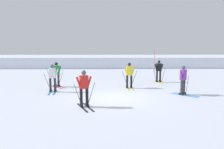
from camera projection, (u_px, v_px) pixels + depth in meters
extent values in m
plane|color=silver|center=(114.00, 98.00, 12.38)|extent=(120.00, 120.00, 0.00)
cube|color=silver|center=(110.00, 61.00, 32.09)|extent=(80.00, 8.76, 1.35)
cube|color=gold|center=(132.00, 88.00, 15.08)|extent=(0.19, 1.60, 0.02)
cube|color=gold|center=(127.00, 88.00, 15.06)|extent=(0.19, 1.60, 0.02)
cube|color=black|center=(131.00, 87.00, 15.22)|extent=(0.14, 0.27, 0.10)
cube|color=black|center=(127.00, 87.00, 15.20)|extent=(0.14, 0.27, 0.10)
cylinder|color=black|center=(131.00, 80.00, 15.16)|extent=(0.14, 0.14, 0.85)
cylinder|color=black|center=(127.00, 80.00, 15.14)|extent=(0.14, 0.14, 0.85)
cube|color=yellow|center=(129.00, 71.00, 15.07)|extent=(0.39, 0.26, 0.60)
cylinder|color=yellow|center=(133.00, 71.00, 15.08)|extent=(0.26, 0.11, 0.55)
cylinder|color=yellow|center=(126.00, 71.00, 15.04)|extent=(0.26, 0.11, 0.55)
sphere|color=black|center=(129.00, 64.00, 15.02)|extent=(0.22, 0.22, 0.22)
cylinder|color=#38383D|center=(134.00, 80.00, 15.07)|extent=(0.43, 0.05, 1.19)
cylinder|color=#38383D|center=(125.00, 80.00, 15.03)|extent=(0.43, 0.05, 1.19)
cube|color=maroon|center=(129.00, 70.00, 15.28)|extent=(0.29, 0.20, 0.40)
cube|color=red|center=(60.00, 87.00, 15.73)|extent=(1.14, 1.24, 0.02)
cube|color=red|center=(56.00, 87.00, 15.54)|extent=(1.14, 1.24, 0.02)
cube|color=black|center=(59.00, 85.00, 15.83)|extent=(0.26, 0.27, 0.10)
cube|color=black|center=(55.00, 86.00, 15.64)|extent=(0.26, 0.27, 0.10)
cylinder|color=#38333D|center=(58.00, 79.00, 15.77)|extent=(0.14, 0.14, 0.85)
cylinder|color=#38333D|center=(55.00, 79.00, 15.58)|extent=(0.14, 0.14, 0.85)
cube|color=#23843D|center=(56.00, 70.00, 15.60)|extent=(0.44, 0.43, 0.60)
cylinder|color=#23843D|center=(60.00, 70.00, 15.76)|extent=(0.25, 0.24, 0.55)
cylinder|color=#23843D|center=(53.00, 70.00, 15.42)|extent=(0.25, 0.24, 0.55)
sphere|color=black|center=(56.00, 64.00, 15.54)|extent=(0.22, 0.22, 0.22)
cylinder|color=#38383D|center=(61.00, 78.00, 15.79)|extent=(0.36, 0.33, 1.13)
cylinder|color=#38383D|center=(54.00, 79.00, 15.42)|extent=(0.36, 0.33, 1.13)
cube|color=#237AC6|center=(55.00, 92.00, 13.84)|extent=(0.24, 1.60, 0.02)
cube|color=#237AC6|center=(50.00, 92.00, 13.81)|extent=(0.24, 1.60, 0.02)
cube|color=black|center=(55.00, 91.00, 13.98)|extent=(0.14, 0.27, 0.10)
cube|color=black|center=(51.00, 91.00, 13.95)|extent=(0.14, 0.27, 0.10)
cylinder|color=#2D2D33|center=(55.00, 83.00, 13.92)|extent=(0.14, 0.14, 0.85)
cylinder|color=#2D2D33|center=(50.00, 83.00, 13.89)|extent=(0.14, 0.14, 0.85)
cube|color=white|center=(52.00, 73.00, 13.82)|extent=(0.40, 0.28, 0.60)
cylinder|color=white|center=(56.00, 73.00, 13.83)|extent=(0.26, 0.11, 0.55)
cylinder|color=white|center=(48.00, 73.00, 13.78)|extent=(0.26, 0.11, 0.55)
sphere|color=#4C4C56|center=(52.00, 66.00, 13.77)|extent=(0.22, 0.22, 0.22)
cylinder|color=#38383D|center=(57.00, 83.00, 13.83)|extent=(0.45, 0.07, 1.13)
cylinder|color=#38383D|center=(48.00, 83.00, 13.77)|extent=(0.45, 0.07, 1.13)
cube|color=gold|center=(161.00, 82.00, 17.65)|extent=(0.50, 1.57, 0.02)
cube|color=gold|center=(158.00, 82.00, 17.58)|extent=(0.50, 1.57, 0.02)
cube|color=black|center=(160.00, 81.00, 17.79)|extent=(0.18, 0.28, 0.10)
cube|color=black|center=(157.00, 81.00, 17.71)|extent=(0.18, 0.28, 0.10)
cylinder|color=black|center=(160.00, 75.00, 17.73)|extent=(0.14, 0.14, 0.85)
cylinder|color=black|center=(157.00, 75.00, 17.65)|extent=(0.14, 0.14, 0.85)
cube|color=black|center=(159.00, 67.00, 17.61)|extent=(0.43, 0.33, 0.60)
cylinder|color=black|center=(162.00, 67.00, 17.66)|extent=(0.27, 0.15, 0.55)
cylinder|color=black|center=(156.00, 67.00, 17.53)|extent=(0.27, 0.15, 0.55)
sphere|color=black|center=(159.00, 62.00, 17.56)|extent=(0.22, 0.22, 0.22)
cylinder|color=#38383D|center=(163.00, 75.00, 17.70)|extent=(0.26, 0.09, 1.08)
cylinder|color=#38383D|center=(155.00, 76.00, 17.50)|extent=(0.26, 0.09, 1.08)
cube|color=black|center=(88.00, 107.00, 10.48)|extent=(0.70, 1.51, 0.02)
cube|color=black|center=(82.00, 108.00, 10.36)|extent=(0.70, 1.51, 0.02)
cube|color=black|center=(87.00, 105.00, 10.60)|extent=(0.21, 0.29, 0.10)
cube|color=black|center=(81.00, 106.00, 10.49)|extent=(0.21, 0.29, 0.10)
cylinder|color=black|center=(87.00, 95.00, 10.54)|extent=(0.14, 0.14, 0.85)
cylinder|color=black|center=(81.00, 96.00, 10.43)|extent=(0.14, 0.14, 0.85)
cube|color=red|center=(84.00, 82.00, 10.41)|extent=(0.44, 0.37, 0.60)
cylinder|color=red|center=(89.00, 82.00, 10.49)|extent=(0.27, 0.18, 0.55)
cylinder|color=red|center=(79.00, 83.00, 10.29)|extent=(0.27, 0.18, 0.55)
sphere|color=#4C4C56|center=(84.00, 73.00, 10.36)|extent=(0.22, 0.22, 0.22)
cylinder|color=#38383D|center=(91.00, 95.00, 10.52)|extent=(0.38, 0.17, 1.14)
cylinder|color=#38383D|center=(78.00, 96.00, 10.27)|extent=(0.38, 0.17, 1.14)
cube|color=#237AC6|center=(186.00, 95.00, 13.14)|extent=(1.18, 1.21, 0.02)
cube|color=#237AC6|center=(184.00, 95.00, 12.95)|extent=(1.18, 1.21, 0.02)
cube|color=black|center=(184.00, 93.00, 13.24)|extent=(0.27, 0.27, 0.10)
cube|color=black|center=(181.00, 94.00, 13.04)|extent=(0.27, 0.27, 0.10)
cylinder|color=#2D2D33|center=(184.00, 85.00, 13.18)|extent=(0.14, 0.14, 0.85)
cylinder|color=#2D2D33|center=(182.00, 86.00, 12.98)|extent=(0.14, 0.14, 0.85)
cube|color=purple|center=(183.00, 75.00, 13.00)|extent=(0.44, 0.44, 0.60)
cylinder|color=purple|center=(186.00, 75.00, 13.17)|extent=(0.25, 0.24, 0.55)
cylinder|color=purple|center=(181.00, 75.00, 12.81)|extent=(0.25, 0.24, 0.55)
sphere|color=#4C4C56|center=(184.00, 67.00, 12.95)|extent=(0.22, 0.22, 0.22)
cylinder|color=#38383D|center=(187.00, 85.00, 13.25)|extent=(0.24, 0.24, 1.11)
cylinder|color=#38383D|center=(182.00, 86.00, 12.77)|extent=(0.24, 0.24, 1.11)
cylinder|color=#C65614|center=(154.00, 61.00, 23.67)|extent=(0.04, 0.04, 2.48)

